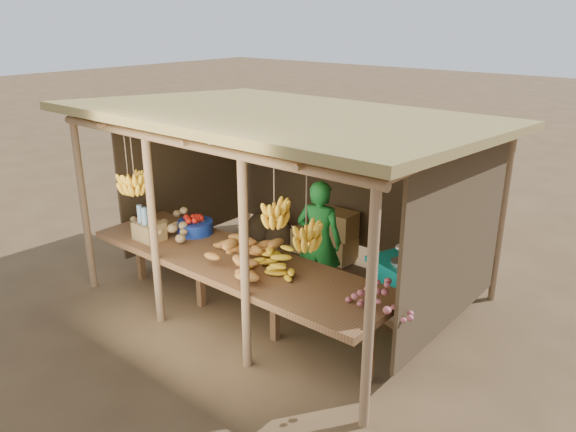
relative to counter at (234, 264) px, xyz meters
The scene contains 13 objects.
ground 1.20m from the counter, 90.00° to the left, with size 60.00×60.00×0.00m, color brown.
stall_structure 1.46m from the counter, 88.25° to the left, with size 4.70×3.50×2.43m.
counter is the anchor object (origin of this frame).
potato_heap 1.33m from the counter, behind, with size 1.09×0.65×0.37m, color tan, non-canonical shape.
sweet_potato_heap 0.33m from the counter, 13.71° to the right, with size 1.12×0.67×0.36m, color #B26F2D, non-canonical shape.
onion_heap 1.91m from the counter, ahead, with size 0.70×0.42×0.35m, color #B4575C, non-canonical shape.
banana_pile 0.62m from the counter, ahead, with size 0.60×0.36×0.35m, color yellow, non-canonical shape.
tomato_basin 0.99m from the counter, 164.79° to the left, with size 0.45×0.45×0.24m.
bottle_box 1.25m from the counter, 168.69° to the right, with size 0.35×0.27×0.44m.
vendor 1.15m from the counter, 70.22° to the left, with size 0.56×0.37×1.55m, color #1B7B2B.
tarp_crate 2.03m from the counter, 41.60° to the left, with size 0.98×0.91×0.95m.
carton_stack 2.20m from the counter, 95.93° to the left, with size 0.98×0.38×0.74m.
burlap_sacks 2.36m from the counter, 121.52° to the left, with size 0.83×0.43×0.58m.
Camera 1 is at (4.14, -5.01, 3.40)m, focal length 35.00 mm.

